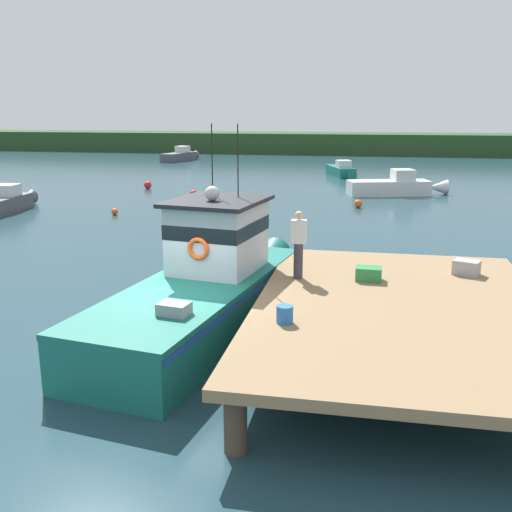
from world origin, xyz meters
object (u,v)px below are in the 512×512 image
bait_bucket (285,314)px  moored_boat_mid_harbor (181,156)px  moored_boat_near_channel (4,203)px  moored_boat_outer_mooring (396,186)px  mooring_buoy_channel_marker (148,185)px  crate_single_far (466,267)px  deckhand_by_the_boat (299,243)px  main_fishing_boat (208,284)px  mooring_buoy_outer (358,204)px  moored_boat_far_right (342,171)px  mooring_buoy_spare_mooring (115,212)px  mooring_buoy_inshore (194,194)px  crate_stack_mid_dock (369,274)px

bait_bucket → moored_boat_mid_harbor: bearing=110.3°
moored_boat_near_channel → moored_boat_outer_mooring: (20.08, 10.27, 0.07)m
bait_bucket → mooring_buoy_channel_marker: bearing=116.2°
crate_single_far → deckhand_by_the_boat: 4.22m
main_fishing_boat → mooring_buoy_channel_marker: bearing=114.5°
deckhand_by_the_boat → mooring_buoy_channel_marker: deckhand_by_the_boat is taller
main_fishing_boat → mooring_buoy_outer: size_ratio=22.55×
moored_boat_far_right → mooring_buoy_outer: moored_boat_far_right is taller
crate_single_far → mooring_buoy_outer: 17.52m
bait_bucket → mooring_buoy_spare_mooring: (-11.07, 16.77, -1.20)m
moored_boat_far_right → moored_boat_mid_harbor: (-17.29, 11.77, 0.07)m
mooring_buoy_channel_marker → mooring_buoy_inshore: 5.42m
moored_boat_near_channel → moored_boat_mid_harbor: bearing=91.8°
mooring_buoy_inshore → bait_bucket: bearing=-69.0°
mooring_buoy_channel_marker → mooring_buoy_inshore: (4.23, -3.39, -0.02)m
crate_stack_mid_dock → moored_boat_far_right: crate_stack_mid_dock is taller
moored_boat_near_channel → mooring_buoy_spare_mooring: size_ratio=16.50×
mooring_buoy_inshore → mooring_buoy_spare_mooring: (-2.15, -6.52, -0.07)m
moored_boat_mid_harbor → mooring_buoy_channel_marker: 22.51m
mooring_buoy_inshore → mooring_buoy_outer: bearing=-10.8°
moored_boat_near_channel → moored_boat_far_right: (16.28, 20.37, -0.03)m
deckhand_by_the_boat → moored_boat_near_channel: deckhand_by_the_boat is taller
moored_boat_mid_harbor → mooring_buoy_outer: 33.18m
mooring_buoy_channel_marker → mooring_buoy_outer: size_ratio=1.15×
moored_boat_near_channel → mooring_buoy_outer: 18.59m
bait_bucket → moored_boat_outer_mooring: moored_boat_outer_mooring is taller
crate_stack_mid_dock → mooring_buoy_spare_mooring: bearing=132.9°
moored_boat_near_channel → mooring_buoy_outer: size_ratio=12.46×
moored_boat_far_right → crate_single_far: bearing=-81.9°
bait_bucket → main_fishing_boat: bearing=129.2°
moored_boat_near_channel → crate_stack_mid_dock: bearing=-35.6°
crate_single_far → bait_bucket: crate_single_far is taller
mooring_buoy_spare_mooring → mooring_buoy_outer: bearing=21.2°
bait_bucket → moored_boat_mid_harbor: (-18.03, 48.64, -0.86)m
moored_boat_mid_harbor → mooring_buoy_outer: size_ratio=13.52×
crate_stack_mid_dock → main_fishing_boat: bearing=-173.9°
mooring_buoy_channel_marker → mooring_buoy_spare_mooring: 10.12m
crate_single_far → mooring_buoy_spare_mooring: bearing=139.9°
mooring_buoy_spare_mooring → crate_stack_mid_dock: bearing=-47.1°
moored_boat_mid_harbor → mooring_buoy_channel_marker: size_ratio=11.79×
mooring_buoy_inshore → mooring_buoy_spare_mooring: bearing=-108.2°
moored_boat_far_right → mooring_buoy_inshore: bearing=-121.0°
moored_boat_near_channel → moored_boat_far_right: size_ratio=1.07×
deckhand_by_the_boat → mooring_buoy_inshore: size_ratio=3.47×
moored_boat_outer_mooring → moored_boat_mid_harbor: (-21.09, 21.87, -0.03)m
mooring_buoy_channel_marker → crate_single_far: bearing=-52.9°
main_fishing_boat → moored_boat_near_channel: (-14.73, 13.69, -0.53)m
moored_boat_outer_mooring → mooring_buoy_inshore: moored_boat_outer_mooring is taller
crate_stack_mid_dock → mooring_buoy_channel_marker: bearing=122.0°
moored_boat_outer_mooring → deckhand_by_the_boat: bearing=-97.7°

